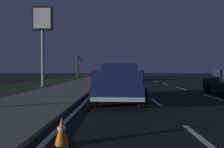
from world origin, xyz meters
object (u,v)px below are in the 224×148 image
at_px(gas_price_sign, 42,26).
at_px(sedan_silver, 118,75).
at_px(sedan_blue, 134,74).
at_px(traffic_cone_near, 62,132).
at_px(pickup_truck, 119,82).
at_px(bare_tree_far, 78,65).

bearing_deg(gas_price_sign, sedan_silver, -31.47).
relative_size(sedan_blue, gas_price_sign, 0.60).
distance_m(sedan_silver, traffic_cone_near, 26.20).
distance_m(pickup_truck, bare_tree_far, 28.05).
xyz_separation_m(pickup_truck, traffic_cone_near, (-6.32, 1.25, -0.63)).
bearing_deg(bare_tree_far, traffic_cone_near, -169.57).
height_order(pickup_truck, sedan_blue, pickup_truck).
relative_size(pickup_truck, gas_price_sign, 0.74).
height_order(pickup_truck, traffic_cone_near, pickup_truck).
xyz_separation_m(sedan_silver, traffic_cone_near, (-26.15, 1.40, -0.50)).
bearing_deg(pickup_truck, traffic_cone_near, 168.80).
relative_size(gas_price_sign, bare_tree_far, 1.60).
relative_size(sedan_blue, bare_tree_far, 0.95).
bearing_deg(pickup_truck, sedan_silver, -0.45).
xyz_separation_m(gas_price_sign, traffic_cone_near, (-14.46, -5.75, -5.31)).
xyz_separation_m(pickup_truck, gas_price_sign, (8.14, 7.00, 4.68)).
relative_size(pickup_truck, sedan_silver, 1.24).
bearing_deg(sedan_blue, bare_tree_far, 113.90).
distance_m(sedan_silver, bare_tree_far, 10.55).
height_order(sedan_silver, bare_tree_far, bare_tree_far).
xyz_separation_m(pickup_truck, sedan_silver, (19.84, -0.15, -0.13)).
relative_size(sedan_silver, traffic_cone_near, 7.64).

